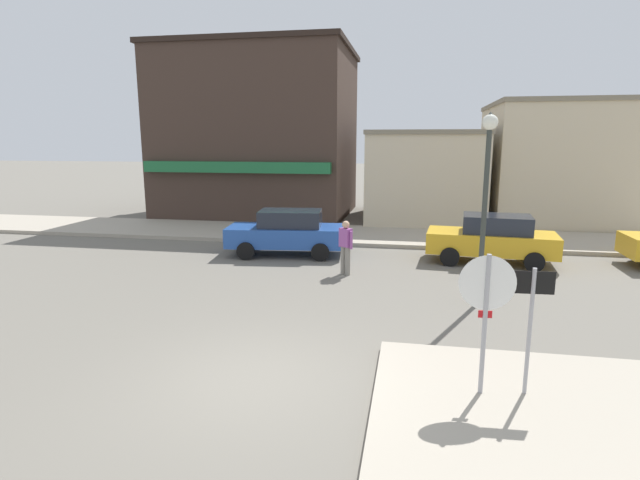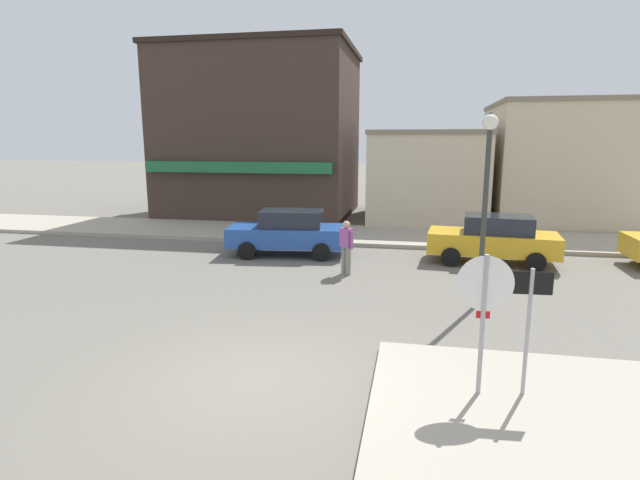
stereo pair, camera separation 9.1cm
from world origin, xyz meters
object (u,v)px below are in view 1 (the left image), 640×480
Objects in this scene: stop_sign at (486,306)px; parked_car_second at (492,238)px; parked_car_nearest at (287,232)px; pedestrian_crossing_near at (346,246)px; lamp_post at (486,182)px; one_way_sign at (531,319)px.

stop_sign is 0.55× the size of parked_car_second.
parked_car_nearest is 1.00× the size of parked_car_second.
pedestrian_crossing_near is at bearing -43.69° from parked_car_nearest.
lamp_post reaches higher than parked_car_nearest.
stop_sign is 5.09m from lamp_post.
lamp_post reaches higher than stop_sign.
parked_car_second is at bearing 81.06° from stop_sign.
pedestrian_crossing_near is at bearing 150.05° from lamp_post.
stop_sign is 7.55m from pedestrian_crossing_near.
one_way_sign is at bearing -88.77° from lamp_post.
lamp_post is at bearing -101.57° from parked_car_second.
one_way_sign is at bearing -56.41° from parked_car_nearest.
lamp_post is 4.97m from parked_car_second.
stop_sign is 0.55× the size of parked_car_nearest.
lamp_post is 2.82× the size of pedestrian_crossing_near.
lamp_post reaches higher than pedestrian_crossing_near.
lamp_post is at bearing -29.95° from pedestrian_crossing_near.
lamp_post is 7.59m from parked_car_nearest.
pedestrian_crossing_near is (-3.56, 2.05, -2.09)m from lamp_post.
pedestrian_crossing_near is at bearing 118.31° from one_way_sign.
lamp_post is 1.10× the size of parked_car_second.
stop_sign is 10.59m from parked_car_nearest.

